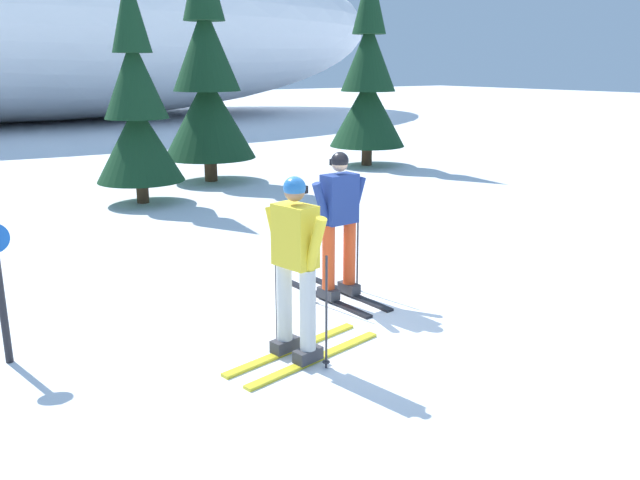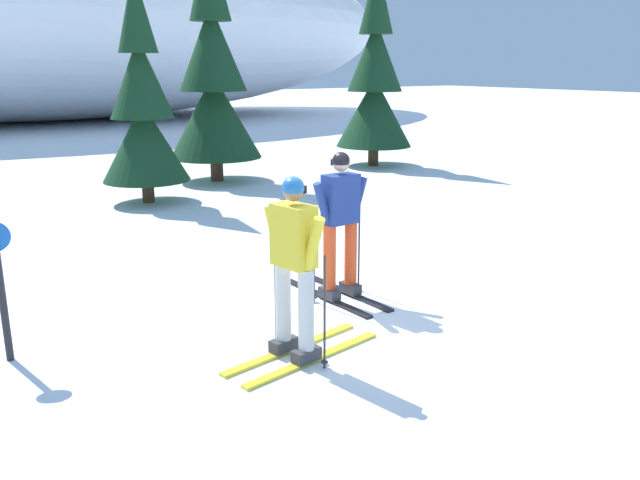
% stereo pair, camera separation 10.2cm
% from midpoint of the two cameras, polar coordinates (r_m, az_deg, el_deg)
% --- Properties ---
extents(ground_plane, '(120.00, 120.00, 0.00)m').
position_cam_midpoint_polar(ground_plane, '(7.08, 1.59, -7.49)').
color(ground_plane, white).
extents(skier_yellow_jacket, '(1.73, 0.79, 1.76)m').
position_cam_midpoint_polar(skier_yellow_jacket, '(6.00, -2.61, -2.34)').
color(skier_yellow_jacket, gold).
rests_on(skier_yellow_jacket, ground).
extents(skier_navy_jacket, '(0.79, 1.69, 1.76)m').
position_cam_midpoint_polar(skier_navy_jacket, '(7.62, 1.29, 1.48)').
color(skier_navy_jacket, black).
rests_on(skier_navy_jacket, ground).
extents(pine_tree_center_left, '(1.74, 1.74, 4.50)m').
position_cam_midpoint_polar(pine_tree_center_left, '(13.51, -16.03, 11.01)').
color(pine_tree_center_left, '#47301E').
rests_on(pine_tree_center_left, ground).
extents(pine_tree_center_right, '(2.18, 2.18, 5.64)m').
position_cam_midpoint_polar(pine_tree_center_right, '(15.77, -10.09, 13.60)').
color(pine_tree_center_right, '#47301E').
rests_on(pine_tree_center_right, ground).
extents(pine_tree_far_right, '(2.07, 2.07, 5.36)m').
position_cam_midpoint_polar(pine_tree_far_right, '(18.14, 4.08, 13.60)').
color(pine_tree_far_right, '#47301E').
rests_on(pine_tree_far_right, ground).
extents(snow_ridge_background, '(38.96, 21.25, 9.47)m').
position_cam_midpoint_polar(snow_ridge_background, '(36.32, -25.03, 16.98)').
color(snow_ridge_background, white).
rests_on(snow_ridge_background, ground).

